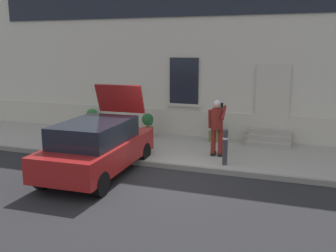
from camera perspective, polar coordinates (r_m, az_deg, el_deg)
ground_plane at (r=10.14m, az=-1.94°, el=-7.92°), size 80.00×80.00×0.00m
sidewalk at (r=12.64m, az=2.71°, el=-3.58°), size 24.00×3.60×0.15m
curb_edge at (r=10.95m, az=-0.14°, el=-6.00°), size 24.00×0.12×0.15m
building_facade at (r=14.60m, az=5.80°, el=12.91°), size 24.00×1.52×7.50m
entrance_stoop at (r=13.49m, az=15.00°, el=-1.84°), size 1.47×0.96×0.48m
hatchback_car_red at (r=10.41m, az=-10.56°, el=-2.99°), size 1.90×4.12×2.34m
bollard_near_person at (r=10.75m, az=8.60°, el=-2.92°), size 0.15×0.15×1.04m
bollard_far_left at (r=11.94m, az=-8.65°, el=-1.45°), size 0.15×0.15×1.04m
person_on_phone at (r=11.46m, az=7.39°, el=0.26°), size 0.51×0.49×1.75m
planter_cream at (r=15.53m, az=-11.33°, el=1.09°), size 0.44×0.44×0.86m
planter_terracotta at (r=14.15m, az=-3.06°, el=0.28°), size 0.44×0.44×0.86m
planter_olive at (r=13.46m, az=7.07°, el=-0.39°), size 0.44×0.44×0.86m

